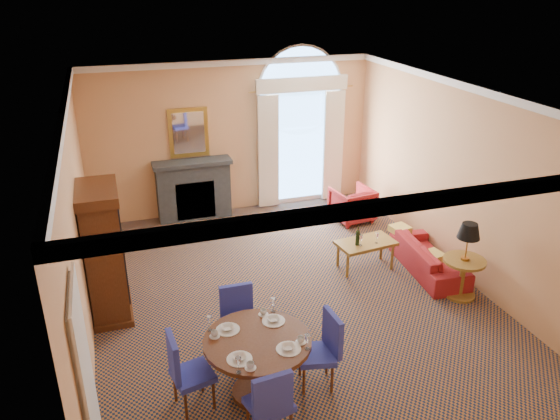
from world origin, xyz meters
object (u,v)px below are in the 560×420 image
object	(u,v)px
coffee_table	(366,244)
armchair	(352,204)
armoire	(105,255)
side_table	(466,253)
dining_table	(258,354)
sofa	(429,257)

from	to	relation	value
coffee_table	armchair	bearing A→B (deg)	64.64
armoire	armchair	bearing A→B (deg)	21.67
armchair	side_table	xyz separation A→B (m)	(0.41, -3.21, 0.42)
armoire	side_table	distance (m)	5.47
armoire	side_table	xyz separation A→B (m)	(5.32, -1.26, -0.20)
armoire	dining_table	size ratio (longest dim) A/B	1.58
armchair	coffee_table	world-z (taller)	coffee_table
sofa	armchair	world-z (taller)	armchair
dining_table	armchair	bearing A→B (deg)	53.08
sofa	dining_table	bearing A→B (deg)	123.78
armchair	coffee_table	bearing A→B (deg)	63.43
dining_table	coffee_table	xyz separation A→B (m)	(2.63, 2.44, -0.13)
armoire	dining_table	xyz separation A→B (m)	(1.64, -2.41, -0.38)
armoire	coffee_table	distance (m)	4.30
armoire	sofa	size ratio (longest dim) A/B	1.14
side_table	sofa	bearing A→B (deg)	93.31
dining_table	side_table	xyz separation A→B (m)	(3.68, 1.14, 0.18)
coffee_table	side_table	bearing A→B (deg)	-57.69
armoire	armchair	world-z (taller)	armoire
dining_table	sofa	world-z (taller)	dining_table
dining_table	side_table	size ratio (longest dim) A/B	1.03
dining_table	coffee_table	bearing A→B (deg)	42.89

